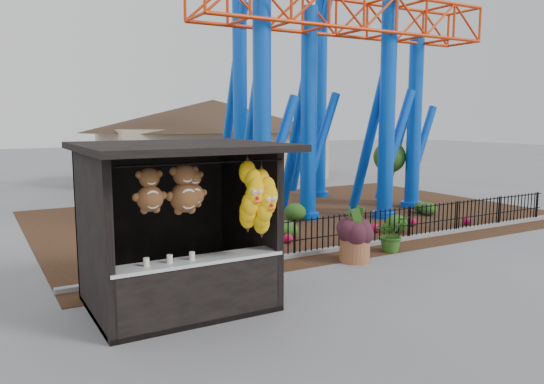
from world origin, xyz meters
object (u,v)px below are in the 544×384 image
prize_booth (182,229)px  roller_coaster (319,39)px  terracotta_planter (355,249)px  potted_plant (391,234)px

prize_booth → roller_coaster: 11.97m
terracotta_planter → prize_booth: bearing=-168.1°
roller_coaster → terracotta_planter: roller_coaster is taller
terracotta_planter → potted_plant: (1.46, 0.28, 0.16)m
prize_booth → potted_plant: bearing=11.7°
prize_booth → roller_coaster: size_ratio=0.32×
roller_coaster → potted_plant: bearing=-106.2°
prize_booth → potted_plant: (6.36, 1.31, -1.04)m
prize_booth → potted_plant: 6.57m
terracotta_planter → potted_plant: 1.50m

